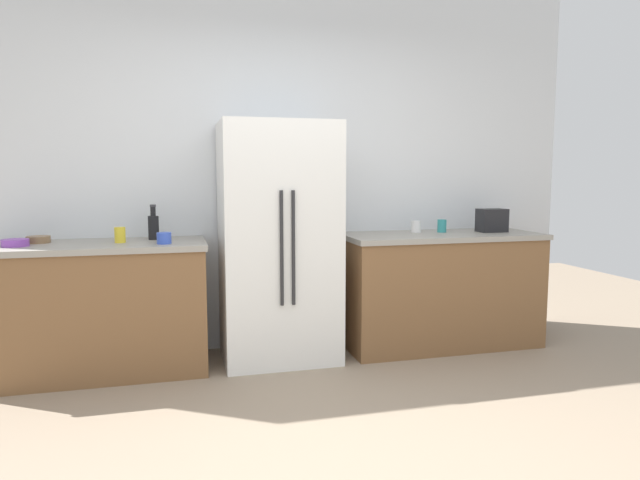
{
  "coord_description": "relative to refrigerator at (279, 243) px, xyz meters",
  "views": [
    {
      "loc": [
        -0.74,
        -2.3,
        1.34
      ],
      "look_at": [
        -0.0,
        0.5,
        1.01
      ],
      "focal_mm": 31.3,
      "sensor_mm": 36.0,
      "label": 1
    }
  ],
  "objects": [
    {
      "name": "ground_plane",
      "position": [
        0.01,
        -1.66,
        -0.86
      ],
      "size": [
        10.07,
        10.07,
        0.0
      ],
      "primitive_type": "plane",
      "color": "gray"
    },
    {
      "name": "cup_b",
      "position": [
        -0.8,
        -0.15,
        0.07
      ],
      "size": [
        0.09,
        0.09,
        0.08
      ],
      "primitive_type": "cylinder",
      "color": "blue",
      "rests_on": "counter_left"
    },
    {
      "name": "bowl_b",
      "position": [
        -1.71,
        -0.05,
        0.06
      ],
      "size": [
        0.16,
        0.16,
        0.05
      ],
      "primitive_type": "cylinder",
      "color": "purple",
      "rests_on": "counter_left"
    },
    {
      "name": "refrigerator",
      "position": [
        0.0,
        0.0,
        0.0
      ],
      "size": [
        0.82,
        0.66,
        1.72
      ],
      "color": "white",
      "rests_on": "ground_plane"
    },
    {
      "name": "cup_a",
      "position": [
        1.34,
        0.08,
        0.08
      ],
      "size": [
        0.07,
        0.07,
        0.1
      ],
      "primitive_type": "cylinder",
      "color": "teal",
      "rests_on": "counter_right"
    },
    {
      "name": "bottle_a",
      "position": [
        -0.87,
        0.13,
        0.13
      ],
      "size": [
        0.07,
        0.07,
        0.25
      ],
      "color": "black",
      "rests_on": "counter_left"
    },
    {
      "name": "kitchen_back_panel",
      "position": [
        0.01,
        0.39,
        0.68
      ],
      "size": [
        5.03,
        0.1,
        3.09
      ],
      "primitive_type": "cube",
      "color": "silver",
      "rests_on": "ground_plane"
    },
    {
      "name": "bowl_a",
      "position": [
        -1.62,
        0.12,
        0.06
      ],
      "size": [
        0.15,
        0.15,
        0.05
      ],
      "primitive_type": "cylinder",
      "color": "brown",
      "rests_on": "counter_left"
    },
    {
      "name": "toaster",
      "position": [
        1.74,
        0.01,
        0.13
      ],
      "size": [
        0.22,
        0.15,
        0.19
      ],
      "primitive_type": "cube",
      "color": "black",
      "rests_on": "counter_right"
    },
    {
      "name": "counter_right",
      "position": [
        1.3,
        0.01,
        -0.41
      ],
      "size": [
        1.55,
        0.66,
        0.89
      ],
      "color": "brown",
      "rests_on": "ground_plane"
    },
    {
      "name": "cup_d",
      "position": [
        1.14,
        0.13,
        0.08
      ],
      "size": [
        0.08,
        0.08,
        0.09
      ],
      "primitive_type": "cylinder",
      "color": "white",
      "rests_on": "counter_right"
    },
    {
      "name": "cup_c",
      "position": [
        -1.08,
        -0.0,
        0.09
      ],
      "size": [
        0.07,
        0.07,
        0.11
      ],
      "primitive_type": "cylinder",
      "color": "yellow",
      "rests_on": "counter_left"
    },
    {
      "name": "counter_left",
      "position": [
        -1.24,
        0.01,
        -0.41
      ],
      "size": [
        1.43,
        0.66,
        0.89
      ],
      "color": "brown",
      "rests_on": "ground_plane"
    }
  ]
}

